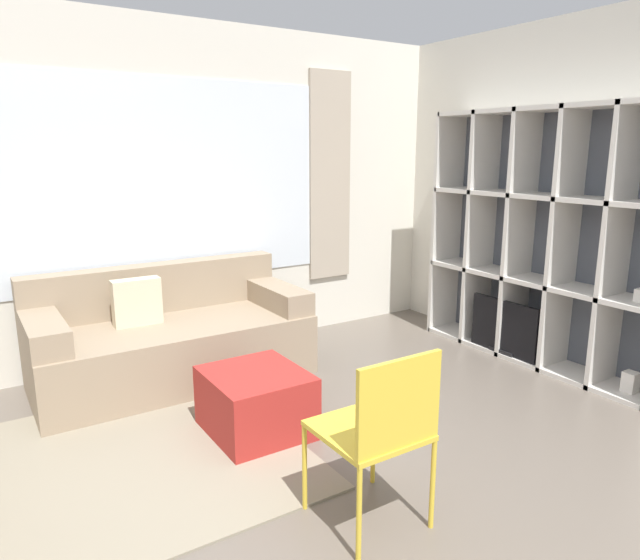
{
  "coord_description": "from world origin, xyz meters",
  "views": [
    {
      "loc": [
        -1.31,
        -1.44,
        1.71
      ],
      "look_at": [
        0.7,
        1.68,
        0.85
      ],
      "focal_mm": 32.0,
      "sensor_mm": 36.0,
      "label": 1
    }
  ],
  "objects_px": {
    "shelving_unit": "(543,242)",
    "ottoman": "(256,402)",
    "couch_main": "(171,339)",
    "folding_chair": "(380,425)"
  },
  "relations": [
    {
      "from": "shelving_unit",
      "to": "folding_chair",
      "type": "relative_size",
      "value": 2.41
    },
    {
      "from": "shelving_unit",
      "to": "ottoman",
      "type": "xyz_separation_m",
      "value": [
        -2.5,
        0.12,
        -0.79
      ]
    },
    {
      "from": "ottoman",
      "to": "folding_chair",
      "type": "distance_m",
      "value": 1.18
    },
    {
      "from": "couch_main",
      "to": "folding_chair",
      "type": "relative_size",
      "value": 2.28
    },
    {
      "from": "shelving_unit",
      "to": "ottoman",
      "type": "distance_m",
      "value": 2.62
    },
    {
      "from": "shelving_unit",
      "to": "couch_main",
      "type": "height_order",
      "value": "shelving_unit"
    },
    {
      "from": "shelving_unit",
      "to": "ottoman",
      "type": "relative_size",
      "value": 3.39
    },
    {
      "from": "ottoman",
      "to": "shelving_unit",
      "type": "bearing_deg",
      "value": -2.78
    },
    {
      "from": "couch_main",
      "to": "shelving_unit",
      "type": "bearing_deg",
      "value": -24.91
    },
    {
      "from": "shelving_unit",
      "to": "ottoman",
      "type": "bearing_deg",
      "value": 177.22
    }
  ]
}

